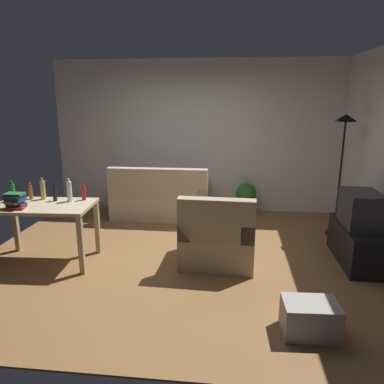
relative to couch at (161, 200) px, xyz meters
The scene contains 17 objects.
ground_plane 1.72m from the couch, 70.37° to the right, with size 5.20×4.40×0.02m, color olive.
wall_rear 1.33m from the couch, 47.23° to the left, with size 5.20×0.10×2.70m, color silver.
couch is the anchor object (origin of this frame).
tv_stand 3.20m from the couch, 28.28° to the right, with size 0.44×1.10×0.48m.
tv 3.22m from the couch, 28.25° to the right, with size 0.41×0.60×0.44m.
torchiere_lamp 3.07m from the couch, 10.43° to the right, with size 0.32×0.32×1.81m.
desk 2.25m from the couch, 119.39° to the right, with size 1.24×0.76×0.76m.
potted_plant 1.51m from the couch, 11.94° to the left, with size 0.36×0.36×0.57m.
armchair 2.04m from the couch, 58.59° to the right, with size 0.93×0.87×0.92m.
storage_box 3.65m from the couch, 57.88° to the right, with size 0.48×0.34×0.30m, color #A8A399.
bottle_green 2.46m from the couch, 130.01° to the right, with size 0.07×0.07×0.26m.
bottle_amber 2.27m from the couch, 128.35° to the right, with size 0.05×0.05×0.22m.
bottle_squat 2.17m from the couch, 125.18° to the right, with size 0.06×0.06×0.28m.
bottle_dark 2.11m from the couch, 119.92° to the right, with size 0.05×0.05×0.22m.
bottle_clear 2.04m from the couch, 114.78° to the right, with size 0.06×0.06×0.30m.
bottle_red 1.89m from the couch, 111.62° to the right, with size 0.05×0.05×0.21m.
book_stack 2.57m from the couch, 121.87° to the right, with size 0.24×0.22×0.19m.
Camera 1 is at (0.65, -4.45, 2.04)m, focal length 34.17 mm.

